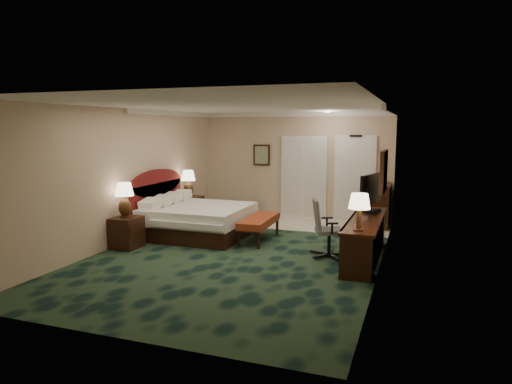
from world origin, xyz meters
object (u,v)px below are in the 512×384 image
(lamp_far, at_px, (188,184))
(bed_bench, at_px, (259,229))
(tv, at_px, (371,193))
(desk_chair, at_px, (329,228))
(desk, at_px, (365,239))
(minibar, at_px, (378,205))
(nightstand_near, at_px, (127,232))
(bed, at_px, (199,221))
(lamp_near, at_px, (125,200))
(nightstand_far, at_px, (190,209))

(lamp_far, relative_size, bed_bench, 0.45)
(tv, xyz_separation_m, desk_chair, (-0.64, -0.71, -0.58))
(tv, height_order, desk_chair, tv)
(desk, relative_size, minibar, 2.52)
(nightstand_near, xyz_separation_m, bed_bench, (2.24, 1.40, -0.06))
(bed_bench, relative_size, desk_chair, 1.38)
(desk, bearing_deg, bed_bench, 163.47)
(bed, height_order, tv, tv)
(nightstand_near, xyz_separation_m, lamp_near, (-0.03, 0.02, 0.64))
(nightstand_near, bearing_deg, bed_bench, 32.01)
(minibar, bearing_deg, lamp_far, -165.96)
(desk, relative_size, desk_chair, 2.44)
(bed_bench, bearing_deg, minibar, 44.41)
(lamp_far, height_order, desk, lamp_far)
(nightstand_near, distance_m, nightstand_far, 2.60)
(nightstand_near, bearing_deg, nightstand_far, 89.72)
(bed_bench, bearing_deg, lamp_near, -150.06)
(desk, bearing_deg, nightstand_far, 157.29)
(lamp_near, bearing_deg, lamp_far, 89.37)
(nightstand_far, distance_m, lamp_far, 0.65)
(bed, bearing_deg, nightstand_far, 124.94)
(desk_chair, bearing_deg, tv, 26.91)
(bed, bearing_deg, bed_bench, 0.92)
(tv, bearing_deg, lamp_far, -178.62)
(bed, relative_size, lamp_near, 3.08)
(bed, xyz_separation_m, lamp_far, (-0.87, 1.17, 0.64))
(bed_bench, distance_m, tv, 2.38)
(desk_chair, bearing_deg, bed_bench, 135.00)
(lamp_far, bearing_deg, desk, -22.08)
(nightstand_far, xyz_separation_m, bed_bench, (2.22, -1.20, -0.07))
(lamp_near, relative_size, tv, 0.72)
(desk_chair, bearing_deg, lamp_near, 168.82)
(bed, bearing_deg, minibar, 32.60)
(minibar, bearing_deg, bed_bench, -134.15)
(nightstand_near, xyz_separation_m, desk_chair, (3.82, 0.70, 0.22))
(nightstand_near, xyz_separation_m, nightstand_far, (0.01, 2.60, 0.02))
(nightstand_far, xyz_separation_m, tv, (4.44, -1.18, 0.78))
(nightstand_far, height_order, bed_bench, nightstand_far)
(lamp_far, height_order, tv, tv)
(desk, bearing_deg, lamp_near, -170.79)
(bed, xyz_separation_m, tv, (3.59, 0.04, 0.77))
(tv, bearing_deg, bed, -163.75)
(bed_bench, xyz_separation_m, desk_chair, (1.58, -0.69, 0.28))
(lamp_far, bearing_deg, tv, -14.18)
(desk, bearing_deg, minibar, 90.43)
(desk, xyz_separation_m, tv, (0.01, 0.68, 0.73))
(lamp_far, bearing_deg, nightstand_far, 76.88)
(lamp_near, bearing_deg, tv, 17.36)
(nightstand_near, distance_m, tv, 4.74)
(lamp_far, relative_size, tv, 0.70)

